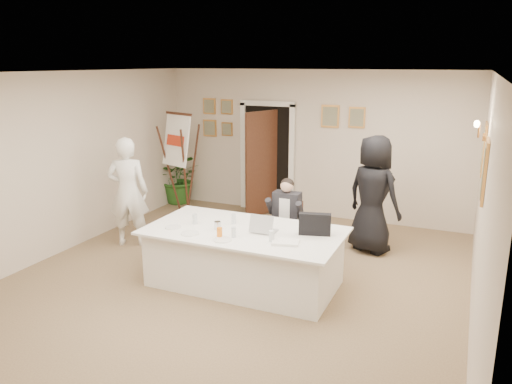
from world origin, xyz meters
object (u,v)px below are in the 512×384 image
Objects in this scene: laptop_bag at (315,224)px; seated_man at (286,219)px; standing_man at (128,192)px; laptop at (265,221)px; standing_woman at (373,194)px; potted_palm at (180,178)px; oj_glass at (219,233)px; steel_jug at (218,225)px; conference_table at (244,257)px; flip_chart at (182,170)px; paper_stack at (286,242)px.

seated_man is at bearing 114.65° from laptop_bag.
standing_man reaches higher than laptop.
standing_woman is (1.11, 0.90, 0.29)m from seated_man.
potted_palm is 8.31× the size of oj_glass.
steel_jug is at bearing 75.82° from standing_woman.
oj_glass is at bearing -94.23° from seated_man.
potted_palm reaches higher than laptop.
conference_table is 3.47m from flip_chart.
standing_woman is 1.72× the size of potted_palm.
seated_man is 3.80m from potted_palm.
standing_woman is at bearing 51.38° from steel_jug.
seated_man is 3.00m from flip_chart.
potted_palm is (-4.29, 1.20, -0.39)m from standing_woman.
conference_table is 2.50m from standing_man.
laptop is 0.53m from paper_stack.
steel_jug is at bearing 135.54° from standing_man.
flip_chart is 3.62m from oj_glass.
potted_palm is at bearing 133.42° from conference_table.
laptop_bag is (0.64, 0.14, 0.00)m from laptop.
potted_palm reaches higher than laptop_bag.
laptop_bag is at bearing 63.15° from paper_stack.
standing_man reaches higher than paper_stack.
standing_woman is at bearing 57.57° from oj_glass.
laptop_bag is (0.71, -0.85, 0.28)m from seated_man.
standing_man is at bearing 165.74° from laptop.
flip_chart is 15.16× the size of oj_glass.
standing_woman is 16.90× the size of steel_jug.
steel_jug is (-0.61, -0.17, -0.08)m from laptop.
conference_table is at bearing -46.58° from potted_palm.
potted_palm is (-2.97, 3.13, 0.15)m from conference_table.
standing_woman is 2.29m from paper_stack.
potted_palm reaches higher than conference_table.
oj_glass is (-0.16, -0.39, 0.45)m from conference_table.
seated_man is 1.46m from standing_woman.
seated_man is 0.69× the size of standing_woman.
standing_woman reaches higher than standing_man.
laptop is at bearing 9.73° from conference_table.
potted_palm is 2.65× the size of laptop_bag.
standing_man is at bearing 157.10° from laptop_bag.
conference_table is 0.83m from paper_stack.
standing_man is 13.76× the size of oj_glass.
laptop is (2.64, -0.59, 0.02)m from standing_man.
laptop reaches higher than conference_table.
potted_palm is 4.99m from paper_stack.
paper_stack is 1.02m from steel_jug.
flip_chart reaches higher than standing_man.
steel_jug is at bearing -50.14° from flip_chart.
flip_chart is 3.79m from standing_woman.
flip_chart is at bearing -111.40° from standing_man.
standing_woman reaches higher than seated_man.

